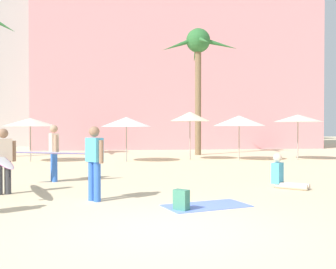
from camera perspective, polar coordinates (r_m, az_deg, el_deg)
ground at (r=6.64m, az=-0.76°, el=-13.52°), size 120.00×120.00×0.00m
hotel_pink at (r=34.29m, az=1.10°, el=14.10°), size 22.14×8.17×18.82m
palm_tree_left at (r=24.35m, az=4.39°, el=11.65°), size 4.70×4.64×7.61m
cafe_umbrella_1 at (r=20.32m, az=3.19°, el=2.59°), size 2.07×2.07×2.46m
cafe_umbrella_2 at (r=20.27m, az=-19.20°, el=1.68°), size 2.63×2.63×2.12m
cafe_umbrella_3 at (r=19.28m, az=-6.01°, el=1.81°), size 2.43×2.43×2.16m
cafe_umbrella_4 at (r=20.30m, az=10.21°, el=1.96°), size 2.61×2.61×2.26m
cafe_umbrella_5 at (r=21.34m, az=18.20°, el=2.23°), size 2.50×2.50×2.32m
beach_towel at (r=8.54m, az=5.54°, el=-10.17°), size 1.96×1.38×0.01m
backpack at (r=8.04m, az=1.97°, el=-9.46°), size 0.35×0.35×0.42m
person_near_left at (r=12.55m, az=-16.19°, el=-2.35°), size 2.80×1.16×1.74m
person_near_right at (r=10.52m, az=-22.79°, el=-3.24°), size 1.46×2.64×1.64m
person_mid_left at (r=9.10m, az=-10.55°, el=-3.64°), size 0.46×0.53×1.69m
person_far_right at (r=11.37m, az=16.28°, el=-5.77°), size 0.96×0.93×0.95m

